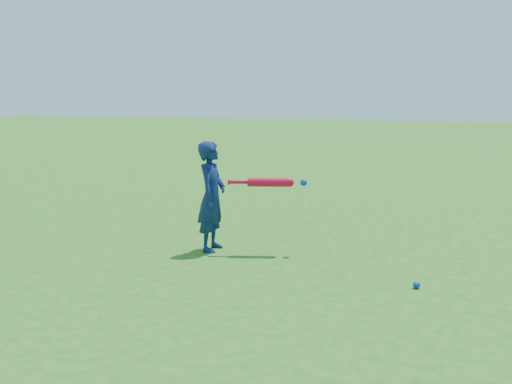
{
  "coord_description": "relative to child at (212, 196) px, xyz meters",
  "views": [
    {
      "loc": [
        2.2,
        -5.69,
        1.71
      ],
      "look_at": [
        -0.03,
        0.2,
        0.68
      ],
      "focal_mm": 40.0,
      "sensor_mm": 36.0,
      "label": 1
    }
  ],
  "objects": [
    {
      "name": "child",
      "position": [
        0.0,
        0.0,
        0.0
      ],
      "size": [
        0.34,
        0.48,
        1.24
      ],
      "primitive_type": "imported",
      "rotation": [
        0.0,
        0.0,
        1.67
      ],
      "color": "#111E4F",
      "rests_on": "ground"
    },
    {
      "name": "ground",
      "position": [
        0.5,
        -0.05,
        -0.62
      ],
      "size": [
        80.0,
        80.0,
        0.0
      ],
      "primitive_type": "plane",
      "color": "#205F16",
      "rests_on": "ground"
    },
    {
      "name": "bat_swing",
      "position": [
        0.67,
        0.16,
        0.17
      ],
      "size": [
        0.85,
        0.33,
        0.1
      ],
      "rotation": [
        0.0,
        0.0,
        0.31
      ],
      "color": "red",
      "rests_on": "ground"
    },
    {
      "name": "ground_ball_blue",
      "position": [
        2.31,
        -0.56,
        -0.59
      ],
      "size": [
        0.07,
        0.07,
        0.07
      ],
      "primitive_type": "sphere",
      "color": "#0C2ECD",
      "rests_on": "ground"
    }
  ]
}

